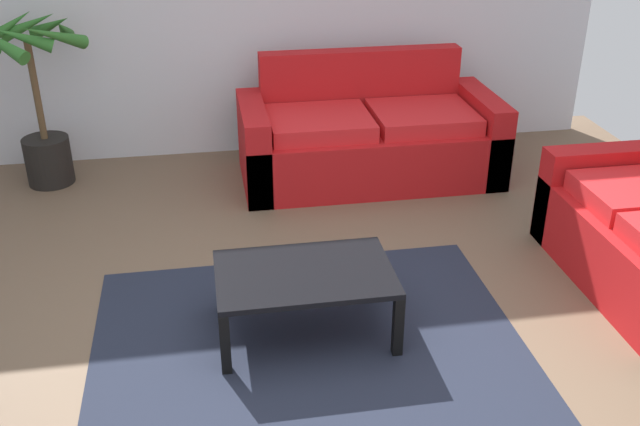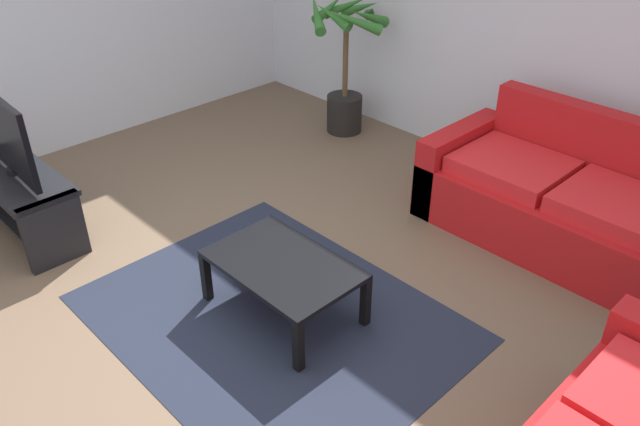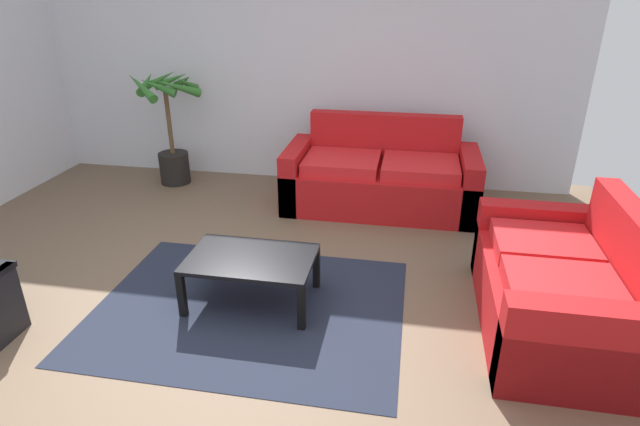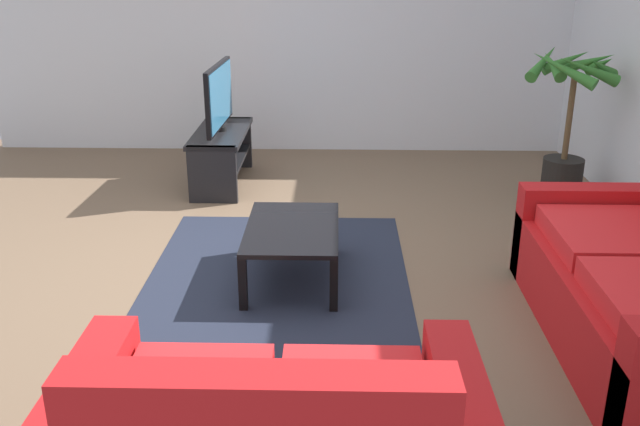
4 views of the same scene
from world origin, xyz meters
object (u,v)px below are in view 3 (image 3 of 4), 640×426
object	(u,v)px
couch_loveseat	(560,290)
potted_palm	(170,129)
couch_main	(380,179)
coffee_table	(251,263)

from	to	relation	value
couch_loveseat	potted_palm	size ratio (longest dim) A/B	1.18
couch_main	coffee_table	world-z (taller)	couch_main
couch_main	potted_palm	xyz separation A→B (m)	(-2.39, 0.26, 0.34)
coffee_table	potted_palm	size ratio (longest dim) A/B	0.70
potted_palm	coffee_table	bearing A→B (deg)	-53.81
couch_main	potted_palm	distance (m)	2.42
couch_loveseat	coffee_table	world-z (taller)	couch_loveseat
potted_palm	couch_loveseat	bearing A→B (deg)	-29.95
couch_loveseat	potted_palm	xyz separation A→B (m)	(-3.71, 2.14, 0.34)
coffee_table	potted_palm	xyz separation A→B (m)	(-1.61, 2.19, 0.32)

